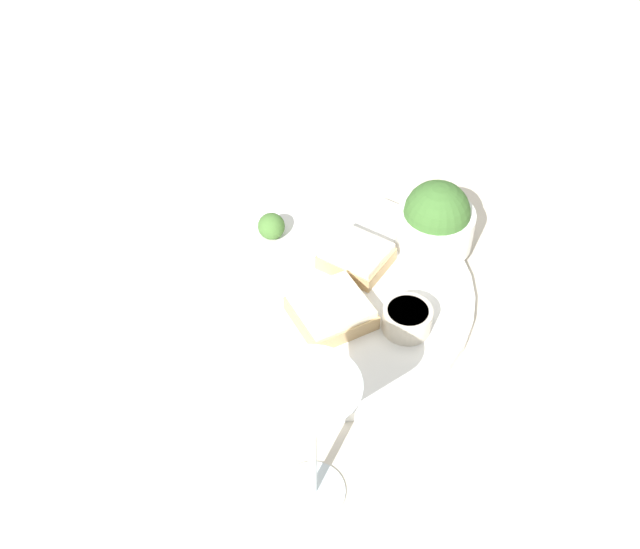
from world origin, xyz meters
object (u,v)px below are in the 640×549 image
at_px(cheese_toast_near, 331,311).
at_px(wine_glass, 312,415).
at_px(sauce_ramekin, 407,318).
at_px(salad_bowl, 436,220).
at_px(cheese_toast_far, 356,256).

height_order(cheese_toast_near, wine_glass, wine_glass).
relative_size(sauce_ramekin, wine_glass, 0.32).
bearing_deg(cheese_toast_near, sauce_ramekin, -3.35).
bearing_deg(wine_glass, salad_bowl, 71.65).
bearing_deg(wine_glass, sauce_ramekin, 67.50).
distance_m(salad_bowl, cheese_toast_near, 0.17).
distance_m(sauce_ramekin, wine_glass, 0.23).
height_order(cheese_toast_far, wine_glass, wine_glass).
xyz_separation_m(sauce_ramekin, wine_glass, (-0.08, -0.20, 0.09)).
bearing_deg(cheese_toast_near, salad_bowl, 50.01).
bearing_deg(salad_bowl, sauce_ramekin, -102.03).
relative_size(salad_bowl, cheese_toast_near, 0.86).
height_order(cheese_toast_near, cheese_toast_far, same).
distance_m(cheese_toast_far, wine_glass, 0.30).
height_order(salad_bowl, wine_glass, wine_glass).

